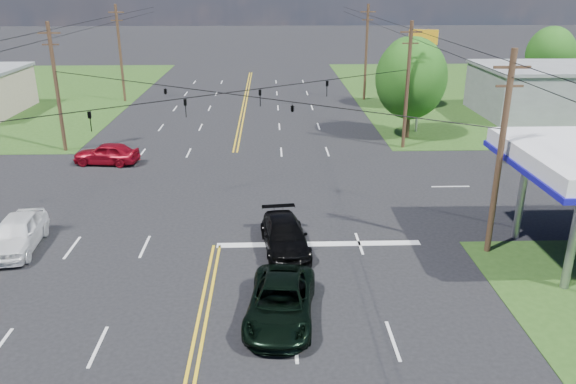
{
  "coord_description": "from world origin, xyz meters",
  "views": [
    {
      "loc": [
        2.68,
        -20.85,
        12.09
      ],
      "look_at": [
        3.55,
        6.0,
        2.02
      ],
      "focal_mm": 35.0,
      "sensor_mm": 36.0,
      "label": 1
    }
  ],
  "objects_px": {
    "tree_far_r": "(550,54)",
    "pole_nw": "(57,86)",
    "pickup_white": "(17,233)",
    "suv_black": "(285,236)",
    "pole_se": "(500,153)",
    "pickup_dkgreen": "(281,302)",
    "tree_right_b": "(407,66)",
    "pole_left_far": "(120,52)",
    "retail_ne": "(554,92)",
    "tree_right_a": "(411,78)",
    "pole_ne": "(407,84)",
    "pole_right_far": "(366,51)"
  },
  "relations": [
    {
      "from": "pole_ne",
      "to": "pickup_dkgreen",
      "type": "relative_size",
      "value": 1.79
    },
    {
      "from": "pole_right_far",
      "to": "tree_far_r",
      "type": "height_order",
      "value": "pole_right_far"
    },
    {
      "from": "pole_nw",
      "to": "pole_ne",
      "type": "distance_m",
      "value": 26.0
    },
    {
      "from": "pickup_white",
      "to": "retail_ne",
      "type": "bearing_deg",
      "value": 30.33
    },
    {
      "from": "pole_se",
      "to": "tree_right_b",
      "type": "bearing_deg",
      "value": 83.95
    },
    {
      "from": "tree_far_r",
      "to": "pole_nw",
      "type": "bearing_deg",
      "value": -155.92
    },
    {
      "from": "pole_right_far",
      "to": "tree_right_a",
      "type": "relative_size",
      "value": 1.22
    },
    {
      "from": "tree_far_r",
      "to": "pickup_white",
      "type": "distance_m",
      "value": 57.89
    },
    {
      "from": "retail_ne",
      "to": "pole_right_far",
      "type": "height_order",
      "value": "pole_right_far"
    },
    {
      "from": "tree_right_b",
      "to": "tree_right_a",
      "type": "bearing_deg",
      "value": -101.77
    },
    {
      "from": "pole_se",
      "to": "pole_ne",
      "type": "distance_m",
      "value": 18.0
    },
    {
      "from": "pole_right_far",
      "to": "tree_right_b",
      "type": "bearing_deg",
      "value": -48.81
    },
    {
      "from": "pole_ne",
      "to": "tree_right_a",
      "type": "distance_m",
      "value": 3.16
    },
    {
      "from": "pole_se",
      "to": "tree_far_r",
      "type": "bearing_deg",
      "value": 61.7
    },
    {
      "from": "pole_ne",
      "to": "pickup_white",
      "type": "relative_size",
      "value": 1.97
    },
    {
      "from": "retail_ne",
      "to": "tree_right_b",
      "type": "relative_size",
      "value": 1.98
    },
    {
      "from": "pickup_white",
      "to": "tree_right_b",
      "type": "bearing_deg",
      "value": 45.9
    },
    {
      "from": "tree_far_r",
      "to": "suv_black",
      "type": "height_order",
      "value": "tree_far_r"
    },
    {
      "from": "pole_se",
      "to": "tree_right_a",
      "type": "height_order",
      "value": "pole_se"
    },
    {
      "from": "pole_nw",
      "to": "pole_left_far",
      "type": "xyz_separation_m",
      "value": [
        0.0,
        19.0,
        0.25
      ]
    },
    {
      "from": "pickup_white",
      "to": "suv_black",
      "type": "bearing_deg",
      "value": -7.19
    },
    {
      "from": "tree_far_r",
      "to": "suv_black",
      "type": "distance_m",
      "value": 49.38
    },
    {
      "from": "pole_se",
      "to": "pickup_dkgreen",
      "type": "bearing_deg",
      "value": -151.3
    },
    {
      "from": "pole_nw",
      "to": "suv_black",
      "type": "xyz_separation_m",
      "value": [
        16.31,
        -17.5,
        -4.2
      ]
    },
    {
      "from": "pole_ne",
      "to": "suv_black",
      "type": "distance_m",
      "value": 20.44
    },
    {
      "from": "pole_nw",
      "to": "pole_ne",
      "type": "bearing_deg",
      "value": 0.0
    },
    {
      "from": "pickup_white",
      "to": "pole_left_far",
      "type": "bearing_deg",
      "value": 90.53
    },
    {
      "from": "pole_left_far",
      "to": "retail_ne",
      "type": "bearing_deg",
      "value": -10.54
    },
    {
      "from": "pole_nw",
      "to": "tree_right_b",
      "type": "xyz_separation_m",
      "value": [
        29.5,
        15.0,
        -0.7
      ]
    },
    {
      "from": "tree_far_r",
      "to": "pole_ne",
      "type": "bearing_deg",
      "value": -135.0
    },
    {
      "from": "pole_left_far",
      "to": "pickup_dkgreen",
      "type": "bearing_deg",
      "value": -69.36
    },
    {
      "from": "tree_right_a",
      "to": "pickup_white",
      "type": "bearing_deg",
      "value": -139.58
    },
    {
      "from": "suv_black",
      "to": "pole_nw",
      "type": "bearing_deg",
      "value": 126.42
    },
    {
      "from": "pole_ne",
      "to": "suv_black",
      "type": "relative_size",
      "value": 1.92
    },
    {
      "from": "tree_right_a",
      "to": "tree_right_b",
      "type": "distance_m",
      "value": 12.27
    },
    {
      "from": "suv_black",
      "to": "pickup_white",
      "type": "relative_size",
      "value": 1.03
    },
    {
      "from": "tree_right_a",
      "to": "pole_nw",
      "type": "bearing_deg",
      "value": -173.66
    },
    {
      "from": "pole_ne",
      "to": "pole_left_far",
      "type": "bearing_deg",
      "value": 143.84
    },
    {
      "from": "retail_ne",
      "to": "tree_far_r",
      "type": "distance_m",
      "value": 11.02
    },
    {
      "from": "pole_left_far",
      "to": "suv_black",
      "type": "xyz_separation_m",
      "value": [
        16.31,
        -36.5,
        -4.45
      ]
    },
    {
      "from": "pole_ne",
      "to": "pole_right_far",
      "type": "distance_m",
      "value": 19.0
    },
    {
      "from": "pole_nw",
      "to": "pole_se",
      "type": "bearing_deg",
      "value": -34.7
    },
    {
      "from": "pickup_dkgreen",
      "to": "pickup_white",
      "type": "bearing_deg",
      "value": 158.88
    },
    {
      "from": "pole_nw",
      "to": "pickup_white",
      "type": "xyz_separation_m",
      "value": [
        3.5,
        -17.01,
        -4.09
      ]
    },
    {
      "from": "pole_se",
      "to": "suv_black",
      "type": "bearing_deg",
      "value": 177.04
    },
    {
      "from": "pole_se",
      "to": "pole_ne",
      "type": "xyz_separation_m",
      "value": [
        0.0,
        18.0,
        0.0
      ]
    },
    {
      "from": "suv_black",
      "to": "pickup_white",
      "type": "bearing_deg",
      "value": 171.26
    },
    {
      "from": "pole_nw",
      "to": "pole_right_far",
      "type": "height_order",
      "value": "pole_right_far"
    },
    {
      "from": "pole_ne",
      "to": "pole_se",
      "type": "bearing_deg",
      "value": -90.0
    },
    {
      "from": "pole_nw",
      "to": "tree_right_b",
      "type": "height_order",
      "value": "pole_nw"
    }
  ]
}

